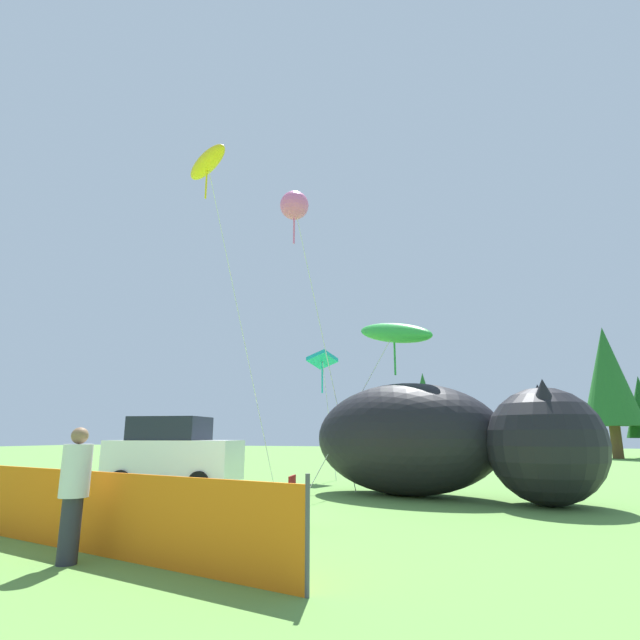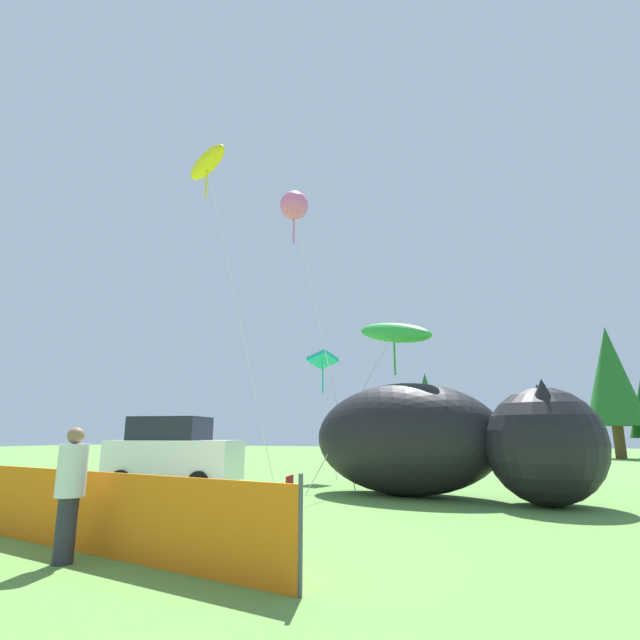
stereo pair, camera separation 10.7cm
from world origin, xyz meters
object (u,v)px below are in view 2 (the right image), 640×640
at_px(parked_car, 174,453).
at_px(folding_chair, 282,497).
at_px(kite_teal_diamond, 323,361).
at_px(kite_yellow_hero, 208,164).
at_px(inflatable_cat, 437,443).
at_px(kite_pink_octopus, 294,206).
at_px(spectator_in_red_shirt, 70,488).
at_px(kite_green_fish, 394,333).

bearing_deg(parked_car, folding_chair, -49.03).
bearing_deg(kite_teal_diamond, kite_yellow_hero, -112.79).
height_order(folding_chair, kite_yellow_hero, kite_yellow_hero).
bearing_deg(parked_car, inflatable_cat, -6.88).
height_order(folding_chair, kite_pink_octopus, kite_pink_octopus).
bearing_deg(inflatable_cat, spectator_in_red_shirt, -97.71).
distance_m(parked_car, kite_teal_diamond, 6.68).
distance_m(folding_chair, kite_yellow_hero, 11.77).
distance_m(spectator_in_red_shirt, kite_teal_diamond, 13.40).
height_order(folding_chair, inflatable_cat, inflatable_cat).
distance_m(spectator_in_red_shirt, kite_green_fish, 10.56).
height_order(spectator_in_red_shirt, kite_yellow_hero, kite_yellow_hero).
bearing_deg(parked_car, kite_green_fish, 3.76).
xyz_separation_m(folding_chair, kite_teal_diamond, (-2.52, 9.66, 3.89)).
relative_size(spectator_in_red_shirt, kite_yellow_hero, 0.15).
relative_size(folding_chair, kite_teal_diamond, 0.18).
distance_m(spectator_in_red_shirt, kite_yellow_hero, 12.53).
distance_m(parked_car, kite_yellow_hero, 9.39).
bearing_deg(folding_chair, spectator_in_red_shirt, 55.06).
distance_m(folding_chair, kite_green_fish, 7.60).
xyz_separation_m(inflatable_cat, kite_pink_octopus, (-4.10, -0.04, 7.35)).
bearing_deg(kite_green_fish, parked_car, -167.50).
height_order(inflatable_cat, spectator_in_red_shirt, inflatable_cat).
bearing_deg(parked_car, kite_yellow_hero, -36.40).
relative_size(parked_car, kite_green_fish, 0.77).
distance_m(parked_car, inflatable_cat, 7.90).
xyz_separation_m(inflatable_cat, spectator_in_red_shirt, (-3.76, -8.35, -0.46)).
bearing_deg(folding_chair, kite_yellow_hero, -51.54).
bearing_deg(kite_teal_diamond, folding_chair, -75.38).
height_order(folding_chair, kite_green_fish, kite_green_fish).
xyz_separation_m(kite_yellow_hero, kite_green_fish, (5.68, 1.97, -5.73)).
bearing_deg(folding_chair, kite_green_fish, -107.46).
height_order(parked_car, kite_green_fish, kite_green_fish).
height_order(kite_yellow_hero, kite_pink_octopus, kite_yellow_hero).
xyz_separation_m(kite_yellow_hero, kite_pink_octopus, (2.84, 0.72, -1.64)).
xyz_separation_m(spectator_in_red_shirt, kite_yellow_hero, (-3.18, 7.60, 9.44)).
xyz_separation_m(spectator_in_red_shirt, kite_green_fish, (2.50, 9.57, 3.71)).
height_order(inflatable_cat, kite_green_fish, kite_green_fish).
distance_m(kite_green_fish, kite_pink_octopus, 5.14).
relative_size(kite_teal_diamond, kite_pink_octopus, 0.52).
height_order(parked_car, kite_yellow_hero, kite_yellow_hero).
bearing_deg(folding_chair, kite_pink_octopus, -78.41).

